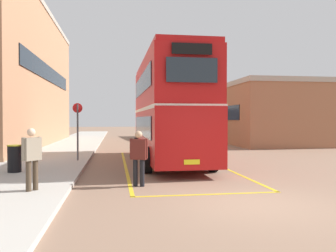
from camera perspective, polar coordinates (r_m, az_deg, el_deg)
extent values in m
plane|color=#846651|center=(22.70, -0.21, -3.94)|extent=(135.60, 135.60, 0.00)
cube|color=#B2ADA3|center=(25.07, -15.93, -3.34)|extent=(4.00, 57.60, 0.14)
cube|color=#AD7A56|center=(28.21, -24.24, 6.81)|extent=(5.50, 21.88, 9.69)
cube|color=#19232D|center=(27.64, -18.64, 7.98)|extent=(0.06, 16.63, 1.10)
cube|color=#A89E8E|center=(29.14, -24.33, 16.68)|extent=(5.62, 22.00, 0.36)
cube|color=#9E6647|center=(32.79, 13.67, 1.56)|extent=(7.21, 16.78, 4.52)
cube|color=#232D38|center=(31.60, 7.55, 2.00)|extent=(0.06, 12.75, 1.10)
cube|color=#A89E8E|center=(32.90, 13.69, 5.81)|extent=(7.33, 16.90, 0.36)
cylinder|color=black|center=(19.30, -5.04, -3.37)|extent=(0.28, 1.00, 1.00)
cylinder|color=black|center=(19.61, 2.26, -3.29)|extent=(0.28, 1.00, 1.00)
cylinder|color=black|center=(13.13, -3.30, -5.51)|extent=(0.28, 1.00, 1.00)
cylinder|color=black|center=(13.59, 7.27, -5.29)|extent=(0.28, 1.00, 1.00)
cube|color=#B71414|center=(16.29, 0.04, -1.03)|extent=(2.46, 10.03, 2.10)
cube|color=#B71414|center=(16.34, 0.04, 6.35)|extent=(2.46, 9.83, 2.10)
cube|color=#B71414|center=(16.49, 0.04, 10.33)|extent=(2.36, 9.73, 0.20)
cube|color=white|center=(16.28, 0.04, 2.67)|extent=(2.49, 9.93, 0.14)
cube|color=#232D38|center=(16.14, -4.27, 0.01)|extent=(0.07, 8.22, 0.84)
cube|color=#232D38|center=(16.21, -4.28, 6.74)|extent=(0.07, 8.22, 0.84)
cube|color=#232D38|center=(16.51, 4.25, 0.04)|extent=(0.07, 8.22, 0.84)
cube|color=#232D38|center=(16.58, 4.26, 6.62)|extent=(0.07, 8.22, 0.84)
cube|color=#232D38|center=(11.44, 3.92, 9.07)|extent=(1.69, 0.05, 0.80)
cube|color=black|center=(11.55, 3.92, 12.42)|extent=(1.33, 0.05, 0.36)
cube|color=#232D38|center=(21.27, -2.03, 0.57)|extent=(1.93, 0.05, 1.00)
cube|color=yellow|center=(11.42, 3.89, -5.86)|extent=(0.52, 0.03, 0.16)
cylinder|color=black|center=(39.24, -2.46, -1.11)|extent=(0.35, 0.94, 0.92)
cylinder|color=black|center=(39.83, 1.06, -1.08)|extent=(0.35, 0.94, 0.92)
cylinder|color=black|center=(33.69, -0.46, -1.49)|extent=(0.35, 0.94, 0.92)
cylinder|color=black|center=(34.37, 3.59, -1.44)|extent=(0.35, 0.94, 0.92)
cube|color=navy|center=(36.72, 0.36, 0.51)|extent=(3.38, 9.69, 2.60)
cube|color=silver|center=(36.73, 0.36, 2.64)|extent=(3.20, 9.30, 0.12)
cube|color=#232D38|center=(36.43, -1.51, 1.06)|extent=(0.81, 7.56, 0.96)
cube|color=#232D38|center=(37.05, 2.20, 1.06)|extent=(0.81, 7.56, 0.96)
cube|color=#232D38|center=(41.35, -1.31, 1.00)|extent=(1.93, 0.24, 1.10)
cylinder|color=black|center=(10.62, -4.22, -7.61)|extent=(0.14, 0.14, 0.81)
cylinder|color=black|center=(10.68, -5.32, -7.56)|extent=(0.14, 0.14, 0.81)
cube|color=#591E19|center=(10.57, -4.78, -3.78)|extent=(0.52, 0.38, 0.61)
cylinder|color=#591E19|center=(10.49, -3.55, -3.65)|extent=(0.09, 0.09, 0.58)
cylinder|color=#591E19|center=(10.64, -5.99, -3.59)|extent=(0.09, 0.09, 0.58)
sphere|color=tan|center=(10.52, -4.82, -1.38)|extent=(0.22, 0.22, 0.22)
cylinder|color=#473828|center=(9.89, -21.72, -7.57)|extent=(0.14, 0.14, 0.80)
cylinder|color=#473828|center=(10.01, -20.73, -7.45)|extent=(0.14, 0.14, 0.80)
cube|color=gray|center=(9.87, -21.25, -3.50)|extent=(0.47, 0.49, 0.60)
cylinder|color=gray|center=(9.73, -22.36, -3.40)|extent=(0.09, 0.09, 0.57)
cylinder|color=gray|center=(10.01, -20.17, -3.26)|extent=(0.09, 0.09, 0.57)
sphere|color=beige|center=(9.86, -21.34, -0.96)|extent=(0.22, 0.22, 0.22)
cylinder|color=black|center=(13.58, -23.68, -4.95)|extent=(0.46, 0.46, 0.93)
cylinder|color=olive|center=(13.54, -23.69, -2.91)|extent=(0.49, 0.49, 0.04)
cylinder|color=#4C4C51|center=(16.42, -14.47, -0.98)|extent=(0.08, 0.08, 2.56)
cylinder|color=red|center=(16.42, -14.49, 2.85)|extent=(0.44, 0.12, 0.44)
cube|color=gold|center=(15.23, -6.93, -6.47)|extent=(0.17, 12.02, 0.01)
cube|color=gold|center=(15.87, 7.80, -6.16)|extent=(0.17, 12.02, 0.01)
cube|color=gold|center=(9.62, 6.49, -10.97)|extent=(4.13, 0.14, 0.01)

